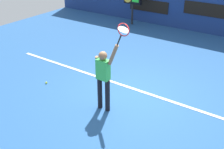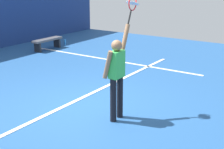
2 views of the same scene
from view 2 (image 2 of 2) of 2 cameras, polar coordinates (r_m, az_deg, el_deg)
ground_plane at (r=7.63m, az=-4.61°, el=-5.44°), size 18.00×18.00×0.00m
court_baseline at (r=7.85m, az=-6.77°, el=-4.80°), size 10.00×0.10×0.01m
court_sideline at (r=11.66m, az=-0.71°, el=2.62°), size 0.10×7.00×0.01m
tennis_player at (r=6.57m, az=0.81°, el=0.25°), size 0.71×0.31×1.96m
tennis_racket at (r=6.80m, az=3.57°, el=12.10°), size 0.41×0.27×0.62m
court_bench at (r=13.48m, az=-11.25°, el=5.72°), size 1.40×0.36×0.45m
water_bottle at (r=14.26m, az=-8.22°, el=5.59°), size 0.07×0.07×0.24m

